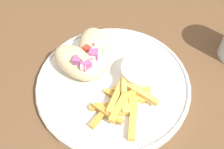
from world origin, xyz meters
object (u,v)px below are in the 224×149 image
Objects in this scene: pita_sandwich_near at (78,63)px; pita_sandwich_far at (95,50)px; fries_pile at (125,100)px; plate at (112,82)px; sauce_ramekin at (140,72)px.

pita_sandwich_far is at bearing 84.13° from pita_sandwich_near.
pita_sandwich_near is 0.12m from fries_pile.
plate is 0.06m from sauce_ramekin.
sauce_ramekin reaches higher than fries_pile.
pita_sandwich_near and pita_sandwich_far have the same top height.
sauce_ramekin reaches higher than plate.
pita_sandwich_near reaches higher than fries_pile.
plate is 4.01× the size of sauce_ramekin.
sauce_ramekin is at bearing 49.68° from pita_sandwich_far.
pita_sandwich_far is (-0.00, 0.05, -0.00)m from pita_sandwich_near.
pita_sandwich_near is 0.89× the size of pita_sandwich_far.
plate is 2.19× the size of pita_sandwich_far.
sauce_ramekin is at bearing 111.62° from fries_pile.
plate is 2.23× the size of fries_pile.
pita_sandwich_far is 0.10m from sauce_ramekin.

